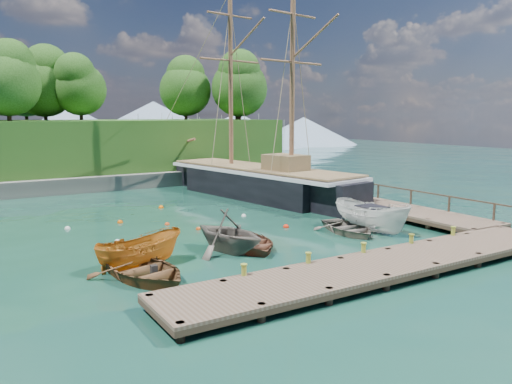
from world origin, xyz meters
TOP-DOWN VIEW (x-y plane):
  - ground at (0.00, 0.00)m, footprint 160.00×160.00m
  - dock_near at (2.00, -6.50)m, footprint 20.00×3.20m
  - dock_east at (11.50, 7.00)m, footprint 3.20×24.00m
  - bollard_0 at (-4.00, -5.10)m, footprint 0.26×0.26m
  - bollard_1 at (-1.00, -5.10)m, footprint 0.26×0.26m
  - bollard_2 at (2.00, -5.10)m, footprint 0.26×0.26m
  - bollard_3 at (5.00, -5.10)m, footprint 0.26×0.26m
  - bollard_4 at (8.00, -5.10)m, footprint 0.26×0.26m
  - rowboat_0 at (-6.74, -1.87)m, footprint 4.43×5.43m
  - rowboat_1 at (-1.91, -0.02)m, footprint 4.58×4.97m
  - rowboat_2 at (-0.73, -0.16)m, footprint 3.71×4.65m
  - rowboat_3 at (5.55, -0.18)m, footprint 3.49×4.47m
  - motorboat_orange at (-6.32, -0.13)m, footprint 4.30×2.23m
  - cabin_boat_white at (7.00, -0.50)m, footprint 2.46×5.29m
  - schooner at (7.86, 12.86)m, footprint 7.47×25.83m
  - mooring_buoy_0 at (-5.97, 4.58)m, footprint 0.28×0.28m
  - mooring_buoy_1 at (-2.25, 7.10)m, footprint 0.29×0.29m
  - mooring_buoy_2 at (-1.18, 5.00)m, footprint 0.28×0.28m
  - mooring_buoy_3 at (2.92, 6.87)m, footprint 0.31×0.31m
  - mooring_buoy_4 at (-4.48, 9.10)m, footprint 0.34×0.34m
  - mooring_buoy_5 at (-0.58, 12.49)m, footprint 0.35×0.35m
  - mooring_buoy_6 at (-7.57, 9.00)m, footprint 0.33×0.33m
  - mooring_buoy_7 at (3.44, 2.83)m, footprint 0.35×0.35m
  - distant_ridge at (4.30, 70.00)m, footprint 117.00×40.00m

SIDE VIEW (x-z plane):
  - ground at x=0.00m, z-range 0.00..0.00m
  - bollard_0 at x=-4.00m, z-range -0.23..0.23m
  - bollard_1 at x=-1.00m, z-range -0.23..0.23m
  - bollard_2 at x=2.00m, z-range -0.23..0.23m
  - bollard_3 at x=5.00m, z-range -0.23..0.23m
  - bollard_4 at x=8.00m, z-range -0.23..0.23m
  - rowboat_0 at x=-6.74m, z-range -0.49..0.49m
  - rowboat_1 at x=-1.91m, z-range -1.09..1.09m
  - rowboat_2 at x=-0.73m, z-range -0.43..0.43m
  - rowboat_3 at x=5.55m, z-range -0.42..0.42m
  - motorboat_orange at x=-6.32m, z-range -0.79..0.79m
  - cabin_boat_white at x=7.00m, z-range -0.99..0.99m
  - mooring_buoy_0 at x=-5.97m, z-range -0.14..0.14m
  - mooring_buoy_1 at x=-2.25m, z-range -0.15..0.15m
  - mooring_buoy_2 at x=-1.18m, z-range -0.14..0.14m
  - mooring_buoy_3 at x=2.92m, z-range -0.15..0.15m
  - mooring_buoy_4 at x=-4.48m, z-range -0.17..0.17m
  - mooring_buoy_5 at x=-0.58m, z-range -0.18..0.18m
  - mooring_buoy_6 at x=-7.57m, z-range -0.16..0.16m
  - mooring_buoy_7 at x=3.44m, z-range -0.17..0.17m
  - dock_near at x=2.00m, z-range -0.12..0.98m
  - dock_east at x=11.50m, z-range -0.12..0.98m
  - schooner at x=7.86m, z-range -8.32..10.39m
  - distant_ridge at x=4.30m, z-range -0.65..9.35m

